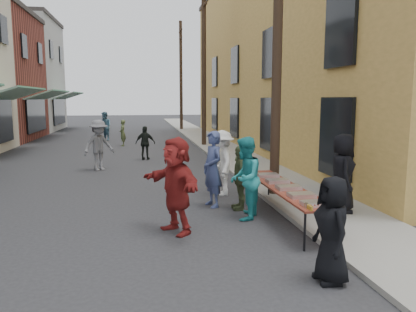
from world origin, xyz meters
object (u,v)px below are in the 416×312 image
object	(u,v)px
utility_pole_near	(278,27)
guest_front_c	(245,178)
catering_tray_sausage	(316,203)
server	(342,173)
serving_table	(283,188)
utility_pole_mid	(204,65)
guest_front_a	(332,230)
utility_pole_far	(181,76)

from	to	relation	value
utility_pole_near	guest_front_c	bearing A→B (deg)	-125.46
catering_tray_sausage	server	size ratio (longest dim) A/B	0.28
serving_table	utility_pole_mid	bearing A→B (deg)	87.96
guest_front_c	guest_front_a	bearing A→B (deg)	33.10
utility_pole_near	catering_tray_sausage	world-z (taller)	utility_pole_near
utility_pole_mid	guest_front_a	size ratio (longest dim) A/B	5.72
guest_front_c	server	size ratio (longest dim) A/B	1.03
server	catering_tray_sausage	bearing A→B (deg)	156.59
utility_pole_far	server	world-z (taller)	utility_pole_far
guest_front_a	serving_table	bearing A→B (deg)	173.31
catering_tray_sausage	utility_pole_far	bearing A→B (deg)	88.97
utility_pole_mid	guest_front_c	world-z (taller)	utility_pole_mid
guest_front_c	utility_pole_far	bearing A→B (deg)	-157.39
guest_front_a	utility_pole_mid	bearing A→B (deg)	177.72
utility_pole_mid	catering_tray_sausage	size ratio (longest dim) A/B	18.00
catering_tray_sausage	guest_front_a	bearing A→B (deg)	-105.70
guest_front_c	serving_table	bearing A→B (deg)	102.98
utility_pole_far	guest_front_a	xyz separation A→B (m)	(-0.90, -29.13, -3.71)
serving_table	server	world-z (taller)	server
utility_pole_far	catering_tray_sausage	world-z (taller)	utility_pole_far
serving_table	guest_front_a	world-z (taller)	guest_front_a
serving_table	server	xyz separation A→B (m)	(1.40, 0.04, 0.28)
catering_tray_sausage	server	xyz separation A→B (m)	(1.40, 1.69, 0.20)
utility_pole_near	utility_pole_far	world-z (taller)	same
utility_pole_near	guest_front_c	xyz separation A→B (m)	(-1.33, -1.87, -3.58)
guest_front_a	server	distance (m)	3.60
utility_pole_near	utility_pole_far	distance (m)	24.00
utility_pole_far	catering_tray_sausage	bearing A→B (deg)	-91.03
catering_tray_sausage	utility_pole_mid	bearing A→B (deg)	88.18
utility_pole_mid	server	world-z (taller)	utility_pole_mid
utility_pole_far	guest_front_a	bearing A→B (deg)	-91.77
utility_pole_near	utility_pole_far	size ratio (longest dim) A/B	1.00
utility_pole_mid	server	distance (m)	14.48
utility_pole_mid	serving_table	size ratio (longest dim) A/B	2.25
utility_pole_near	guest_front_c	size ratio (longest dim) A/B	4.90
utility_pole_mid	serving_table	bearing A→B (deg)	-92.04
catering_tray_sausage	utility_pole_near	bearing A→B (deg)	82.31
catering_tray_sausage	guest_front_c	world-z (taller)	guest_front_c
utility_pole_near	utility_pole_far	bearing A→B (deg)	90.00
serving_table	server	size ratio (longest dim) A/B	2.24
guest_front_a	guest_front_c	distance (m)	3.29
utility_pole_mid	server	bearing A→B (deg)	-86.32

